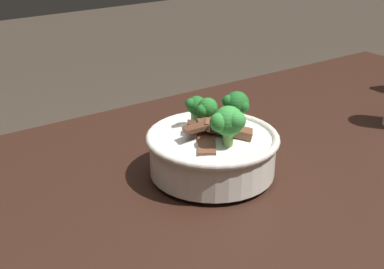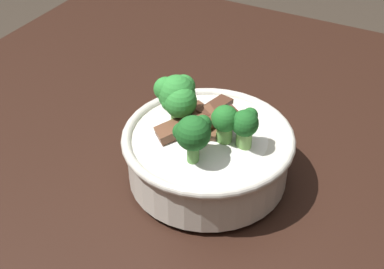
% 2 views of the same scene
% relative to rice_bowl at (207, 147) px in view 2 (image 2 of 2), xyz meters
% --- Properties ---
extents(rice_bowl, '(0.21, 0.21, 0.13)m').
position_rel_rice_bowl_xyz_m(rice_bowl, '(0.00, 0.00, 0.00)').
color(rice_bowl, silver).
rests_on(rice_bowl, dining_table).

